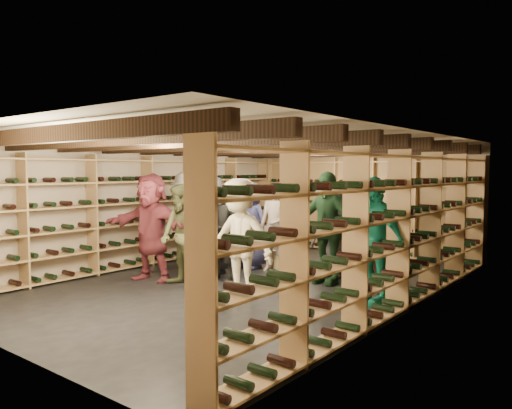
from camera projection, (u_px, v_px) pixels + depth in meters
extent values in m
plane|color=black|center=(249.00, 282.00, 8.32)|extent=(8.00, 8.00, 0.00)
cube|color=tan|center=(359.00, 200.00, 11.38)|extent=(5.50, 0.02, 2.40)
cube|color=tan|center=(4.00, 236.00, 5.10)|extent=(5.50, 0.02, 2.40)
cube|color=tan|center=(142.00, 204.00, 9.93)|extent=(0.02, 8.00, 2.40)
cube|color=tan|center=(412.00, 222.00, 6.54)|extent=(0.02, 8.00, 2.40)
cube|color=beige|center=(249.00, 138.00, 8.16)|extent=(5.50, 8.00, 0.01)
cube|color=black|center=(47.00, 135.00, 5.42)|extent=(5.40, 0.12, 0.18)
cube|color=black|center=(114.00, 139.00, 6.11)|extent=(5.40, 0.12, 0.18)
cube|color=black|center=(168.00, 142.00, 6.79)|extent=(5.40, 0.12, 0.18)
cube|color=black|center=(212.00, 144.00, 7.48)|extent=(5.40, 0.12, 0.18)
cube|color=black|center=(249.00, 147.00, 8.16)|extent=(5.40, 0.12, 0.18)
cube|color=black|center=(280.00, 148.00, 8.85)|extent=(5.40, 0.12, 0.18)
cube|color=black|center=(306.00, 150.00, 9.54)|extent=(5.40, 0.12, 0.18)
cube|color=black|center=(329.00, 151.00, 10.22)|extent=(5.40, 0.12, 0.18)
cube|color=black|center=(349.00, 152.00, 10.91)|extent=(5.40, 0.12, 0.18)
cube|color=#A1844E|center=(148.00, 211.00, 9.83)|extent=(0.32, 7.50, 2.15)
cube|color=#A1844E|center=(398.00, 230.00, 6.66)|extent=(0.32, 7.50, 2.15)
cube|color=#A1844E|center=(356.00, 205.00, 11.25)|extent=(4.70, 0.30, 2.15)
cube|color=tan|center=(260.00, 254.00, 10.60)|extent=(0.58, 0.47, 0.17)
cube|color=tan|center=(260.00, 246.00, 10.59)|extent=(0.58, 0.47, 0.17)
cube|color=tan|center=(260.00, 238.00, 10.58)|extent=(0.58, 0.47, 0.17)
cube|color=tan|center=(260.00, 230.00, 10.56)|extent=(0.58, 0.47, 0.17)
cube|color=tan|center=(285.00, 265.00, 9.44)|extent=(0.59, 0.50, 0.17)
cube|color=tan|center=(285.00, 256.00, 9.43)|extent=(0.59, 0.50, 0.17)
cube|color=tan|center=(355.00, 262.00, 9.74)|extent=(0.52, 0.36, 0.17)
imported|color=black|center=(211.00, 225.00, 8.98)|extent=(1.00, 0.80, 1.78)
imported|color=black|center=(223.00, 233.00, 8.50)|extent=(0.60, 0.40, 1.61)
imported|color=#4D512F|center=(182.00, 236.00, 7.93)|extent=(0.90, 0.75, 1.66)
imported|color=beige|center=(239.00, 239.00, 7.24)|extent=(1.21, 0.80, 1.75)
imported|color=#148069|center=(373.00, 240.00, 6.97)|extent=(1.13, 0.75, 1.79)
imported|color=maroon|center=(151.00, 227.00, 8.43)|extent=(1.77, 0.85, 1.83)
imported|color=#25264E|center=(250.00, 225.00, 9.50)|extent=(0.82, 0.54, 1.65)
imported|color=gray|center=(275.00, 227.00, 9.21)|extent=(0.68, 0.55, 1.64)
imported|color=#4F2A1C|center=(371.00, 239.00, 7.52)|extent=(0.85, 0.69, 1.67)
imported|color=#A8A499|center=(188.00, 220.00, 9.46)|extent=(1.32, 0.94, 1.85)
imported|color=#224A2B|center=(327.00, 228.00, 8.22)|extent=(1.12, 0.54, 1.85)
imported|color=#313036|center=(334.00, 231.00, 8.75)|extent=(0.82, 0.57, 1.62)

